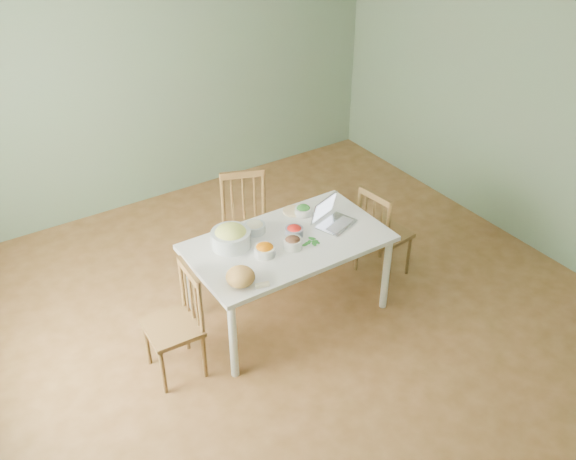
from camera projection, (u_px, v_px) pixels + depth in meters
floor at (295, 317)px, 5.24m from camera, size 5.00×5.00×0.00m
wall_back at (157, 74)px, 6.24m from camera, size 5.00×0.00×2.70m
wall_right at (527, 102)px, 5.63m from camera, size 0.00×5.00×2.70m
dining_table at (288, 278)px, 5.10m from camera, size 1.56×0.88×0.73m
chair_far at (248, 229)px, 5.49m from camera, size 0.54×0.52×0.96m
chair_left at (172, 325)px, 4.51m from camera, size 0.39×0.41×0.89m
chair_right at (385, 231)px, 5.53m from camera, size 0.41×0.43×0.89m
bread_boule at (240, 277)px, 4.40m from camera, size 0.23×0.23×0.14m
butter_stick at (263, 285)px, 4.41m from camera, size 0.10×0.05×0.03m
bowl_squash at (231, 236)px, 4.79m from camera, size 0.32×0.32×0.18m
bowl_carrot at (265, 250)px, 4.71m from camera, size 0.18×0.18×0.09m
bowl_onion at (255, 227)px, 4.97m from camera, size 0.19×0.19×0.09m
bowl_mushroom at (293, 243)px, 4.79m from camera, size 0.15×0.15×0.10m
bowl_redpep at (294, 231)px, 4.93m from camera, size 0.18×0.18×0.09m
bowl_broccoli at (303, 210)px, 5.19m from camera, size 0.16×0.16×0.09m
flatbread at (293, 211)px, 5.25m from camera, size 0.20×0.20×0.02m
basil_bunch at (310, 242)px, 4.86m from camera, size 0.17×0.17×0.02m
laptop at (337, 214)px, 5.03m from camera, size 0.37×0.34×0.21m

